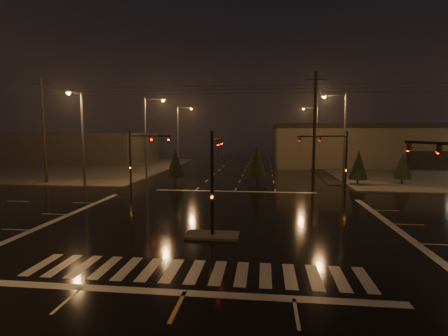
# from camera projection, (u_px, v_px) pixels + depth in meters

# --- Properties ---
(ground) EXTENTS (140.00, 140.00, 0.00)m
(ground) POSITION_uv_depth(u_px,v_px,m) (221.00, 219.00, 23.80)
(ground) COLOR black
(ground) RESTS_ON ground
(sidewalk_nw) EXTENTS (36.00, 36.00, 0.12)m
(sidewalk_nw) POSITION_uv_depth(u_px,v_px,m) (61.00, 167.00, 56.87)
(sidewalk_nw) COLOR #4A4742
(sidewalk_nw) RESTS_ON ground
(median_island) EXTENTS (3.00, 1.60, 0.15)m
(median_island) POSITION_uv_depth(u_px,v_px,m) (212.00, 235.00, 19.84)
(median_island) COLOR #4A4742
(median_island) RESTS_ON ground
(crosswalk) EXTENTS (15.00, 2.60, 0.01)m
(crosswalk) POSITION_uv_depth(u_px,v_px,m) (195.00, 271.00, 14.91)
(crosswalk) COLOR beige
(crosswalk) RESTS_ON ground
(stop_bar_near) EXTENTS (16.00, 0.50, 0.01)m
(stop_bar_near) POSITION_uv_depth(u_px,v_px,m) (184.00, 293.00, 12.93)
(stop_bar_near) COLOR beige
(stop_bar_near) RESTS_ON ground
(stop_bar_far) EXTENTS (16.00, 0.50, 0.01)m
(stop_bar_far) POSITION_uv_depth(u_px,v_px,m) (235.00, 191.00, 34.66)
(stop_bar_far) COLOR beige
(stop_bar_far) RESTS_ON ground
(retail_building) EXTENTS (60.20, 28.30, 7.20)m
(retail_building) POSITION_uv_depth(u_px,v_px,m) (438.00, 143.00, 64.80)
(retail_building) COLOR #6A624C
(retail_building) RESTS_ON ground
(commercial_block) EXTENTS (30.00, 18.00, 5.60)m
(commercial_block) POSITION_uv_depth(u_px,v_px,m) (72.00, 147.00, 69.00)
(commercial_block) COLOR #3D3836
(commercial_block) RESTS_ON ground
(signal_mast_median) EXTENTS (0.25, 4.59, 6.00)m
(signal_mast_median) POSITION_uv_depth(u_px,v_px,m) (214.00, 169.00, 20.37)
(signal_mast_median) COLOR black
(signal_mast_median) RESTS_ON ground
(signal_mast_ne) EXTENTS (4.84, 1.86, 6.00)m
(signal_mast_ne) POSITION_uv_depth(u_px,v_px,m) (336.00, 155.00, 32.32)
(signal_mast_ne) COLOR black
(signal_mast_ne) RESTS_ON ground
(signal_mast_nw) EXTENTS (4.84, 1.86, 6.00)m
(signal_mast_nw) POSITION_uv_depth(u_px,v_px,m) (138.00, 153.00, 34.50)
(signal_mast_nw) COLOR black
(signal_mast_nw) RESTS_ON ground
(streetlight_1) EXTENTS (2.77, 0.32, 10.00)m
(streetlight_1) POSITION_uv_depth(u_px,v_px,m) (148.00, 132.00, 42.25)
(streetlight_1) COLOR #38383A
(streetlight_1) RESTS_ON ground
(streetlight_2) EXTENTS (2.77, 0.32, 10.00)m
(streetlight_2) POSITION_uv_depth(u_px,v_px,m) (180.00, 132.00, 58.05)
(streetlight_2) COLOR #38383A
(streetlight_2) RESTS_ON ground
(streetlight_3) EXTENTS (2.77, 0.32, 10.00)m
(streetlight_3) POSITION_uv_depth(u_px,v_px,m) (342.00, 133.00, 37.70)
(streetlight_3) COLOR #38383A
(streetlight_3) RESTS_ON ground
(streetlight_4) EXTENTS (2.77, 0.32, 10.00)m
(streetlight_4) POSITION_uv_depth(u_px,v_px,m) (315.00, 132.00, 57.46)
(streetlight_4) COLOR #38383A
(streetlight_4) RESTS_ON ground
(streetlight_5) EXTENTS (0.32, 2.77, 10.00)m
(streetlight_5) POSITION_uv_depth(u_px,v_px,m) (81.00, 133.00, 36.07)
(streetlight_5) COLOR #38383A
(streetlight_5) RESTS_ON ground
(utility_pole_0) EXTENTS (2.20, 0.32, 12.00)m
(utility_pole_0) POSITION_uv_depth(u_px,v_px,m) (44.00, 130.00, 39.50)
(utility_pole_0) COLOR black
(utility_pole_0) RESTS_ON ground
(utility_pole_1) EXTENTS (2.20, 0.32, 12.00)m
(utility_pole_1) POSITION_uv_depth(u_px,v_px,m) (314.00, 129.00, 36.06)
(utility_pole_1) COLOR black
(utility_pole_1) RESTS_ON ground
(conifer_0) EXTENTS (2.06, 2.06, 3.91)m
(conifer_0) POSITION_uv_depth(u_px,v_px,m) (358.00, 165.00, 38.26)
(conifer_0) COLOR black
(conifer_0) RESTS_ON ground
(conifer_1) EXTENTS (1.97, 1.97, 3.78)m
(conifer_1) POSITION_uv_depth(u_px,v_px,m) (403.00, 165.00, 38.65)
(conifer_1) COLOR black
(conifer_1) RESTS_ON ground
(conifer_3) EXTENTS (2.10, 2.10, 3.98)m
(conifer_3) POSITION_uv_depth(u_px,v_px,m) (175.00, 163.00, 39.86)
(conifer_3) COLOR black
(conifer_3) RESTS_ON ground
(conifer_4) EXTENTS (2.39, 2.39, 4.44)m
(conifer_4) POSITION_uv_depth(u_px,v_px,m) (257.00, 161.00, 39.97)
(conifer_4) COLOR black
(conifer_4) RESTS_ON ground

